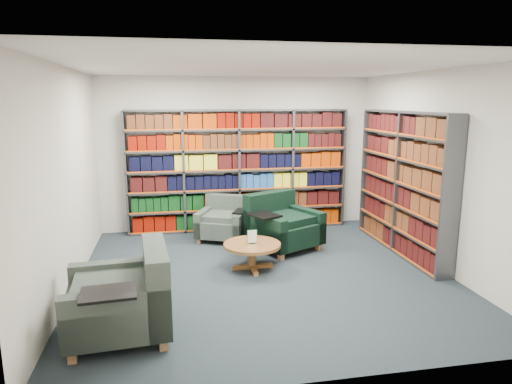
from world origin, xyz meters
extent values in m
cube|color=black|center=(0.00, 0.00, -0.01)|extent=(5.00, 5.00, 0.01)
cube|color=white|center=(0.00, 0.00, 2.80)|extent=(5.00, 5.00, 0.01)
cube|color=beige|center=(0.00, 2.50, 1.40)|extent=(5.00, 0.01, 2.80)
cube|color=beige|center=(0.00, -2.50, 1.40)|extent=(5.00, 0.01, 2.80)
cube|color=beige|center=(-2.50, 0.00, 1.40)|extent=(0.01, 5.00, 2.80)
cube|color=beige|center=(2.50, 0.00, 1.40)|extent=(0.01, 5.00, 2.80)
cube|color=#47494F|center=(0.00, 2.34, 1.10)|extent=(4.00, 0.28, 2.20)
cube|color=silver|center=(0.00, 2.47, 1.10)|extent=(4.00, 0.02, 2.20)
cube|color=#D84C0A|center=(0.00, 2.21, 1.10)|extent=(4.00, 0.01, 2.20)
cube|color=#6B0A00|center=(0.00, 2.34, 0.18)|extent=(3.88, 0.21, 0.29)
cube|color=black|center=(0.00, 2.34, 0.54)|extent=(3.88, 0.21, 0.29)
cube|color=black|center=(0.00, 2.34, 0.91)|extent=(3.88, 0.21, 0.29)
cube|color=black|center=(0.00, 2.34, 1.28)|extent=(3.88, 0.21, 0.29)
cube|color=#6B0A00|center=(0.00, 2.34, 1.64)|extent=(3.88, 0.21, 0.29)
cube|color=#4B2410|center=(0.00, 2.34, 2.01)|extent=(3.88, 0.21, 0.29)
cube|color=#47494F|center=(2.34, 0.60, 1.10)|extent=(0.28, 2.50, 2.20)
cube|color=silver|center=(2.47, 0.60, 1.10)|extent=(0.02, 2.50, 2.20)
cube|color=#D84C0A|center=(2.21, 0.60, 1.10)|extent=(0.02, 2.50, 2.20)
cube|color=#4B2410|center=(2.34, 0.60, 0.18)|extent=(0.21, 2.38, 0.29)
cube|color=black|center=(2.34, 0.60, 0.54)|extent=(0.21, 2.38, 0.29)
cube|color=black|center=(2.34, 0.60, 0.91)|extent=(0.21, 2.38, 0.29)
cube|color=black|center=(2.34, 0.60, 1.28)|extent=(0.21, 2.38, 0.29)
cube|color=black|center=(2.34, 0.60, 1.64)|extent=(0.21, 2.38, 0.29)
cube|color=black|center=(2.34, 0.60, 2.01)|extent=(0.21, 2.38, 0.29)
cube|color=#072331|center=(-0.37, 1.74, 0.23)|extent=(1.05, 1.05, 0.28)
cube|color=#072331|center=(-0.24, 2.02, 0.41)|extent=(0.80, 0.49, 0.64)
cube|color=#072331|center=(-0.67, 1.87, 0.30)|extent=(0.44, 0.78, 0.42)
cube|color=#072331|center=(-0.06, 1.60, 0.30)|extent=(0.44, 0.78, 0.42)
cube|color=black|center=(-0.04, 1.54, 0.53)|extent=(0.43, 0.48, 0.02)
cube|color=#966840|center=(-0.80, 1.57, 0.04)|extent=(0.08, 0.08, 0.09)
cube|color=#966840|center=(-0.20, 1.30, 0.04)|extent=(0.08, 0.08, 0.09)
cube|color=#966840|center=(-0.53, 2.17, 0.04)|extent=(0.08, 0.08, 0.09)
cube|color=#966840|center=(0.06, 1.90, 0.04)|extent=(0.08, 0.08, 0.09)
cube|color=black|center=(0.55, 1.06, 0.28)|extent=(1.29, 1.29, 0.34)
cube|color=black|center=(0.38, 1.39, 0.49)|extent=(0.96, 0.62, 0.77)
cube|color=black|center=(0.18, 0.87, 0.36)|extent=(0.57, 0.93, 0.51)
cube|color=black|center=(0.91, 1.24, 0.36)|extent=(0.57, 0.93, 0.51)
cube|color=black|center=(0.16, 0.80, 0.64)|extent=(0.54, 0.58, 0.03)
cube|color=#966840|center=(0.37, 0.52, 0.05)|extent=(0.10, 0.10, 0.11)
cube|color=#966840|center=(1.08, 0.88, 0.05)|extent=(0.10, 0.10, 0.11)
cube|color=#966840|center=(0.02, 1.23, 0.05)|extent=(0.10, 0.10, 0.11)
cube|color=#966840|center=(0.72, 1.59, 0.05)|extent=(0.10, 0.10, 0.11)
cube|color=#072331|center=(-1.80, -1.35, 0.29)|extent=(1.09, 1.09, 0.36)
cube|color=#072331|center=(-1.41, -1.31, 0.52)|extent=(0.31, 1.02, 0.81)
cube|color=#072331|center=(-1.84, -0.92, 0.38)|extent=(1.02, 0.24, 0.54)
cube|color=#072331|center=(-1.76, -1.77, 0.38)|extent=(1.02, 0.24, 0.54)
cube|color=black|center=(-1.81, -1.83, 0.67)|extent=(0.52, 0.42, 0.03)
cube|color=#966840|center=(-2.25, -0.97, 0.06)|extent=(0.08, 0.08, 0.11)
cube|color=#966840|center=(-2.18, -1.80, 0.06)|extent=(0.08, 0.08, 0.11)
cube|color=#966840|center=(-1.42, -0.90, 0.06)|extent=(0.08, 0.08, 0.11)
cube|color=#966840|center=(-1.35, -1.73, 0.06)|extent=(0.08, 0.08, 0.11)
cylinder|color=brown|center=(-0.12, 0.23, 0.36)|extent=(0.81, 0.81, 0.05)
cylinder|color=brown|center=(-0.12, 0.23, 0.18)|extent=(0.11, 0.11, 0.33)
cube|color=brown|center=(-0.12, 0.23, 0.04)|extent=(0.59, 0.07, 0.05)
cube|color=brown|center=(-0.12, 0.23, 0.04)|extent=(0.07, 0.59, 0.05)
cube|color=black|center=(-0.12, 0.23, 0.39)|extent=(0.09, 0.05, 0.01)
cube|color=white|center=(-0.12, 0.23, 0.48)|extent=(0.13, 0.01, 0.18)
cube|color=#145926|center=(-0.12, 0.24, 0.48)|extent=(0.14, 0.00, 0.19)
camera|label=1|loc=(-1.21, -5.86, 2.38)|focal=32.00mm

